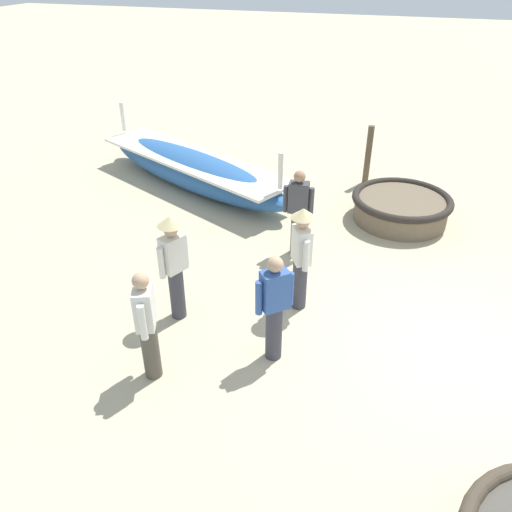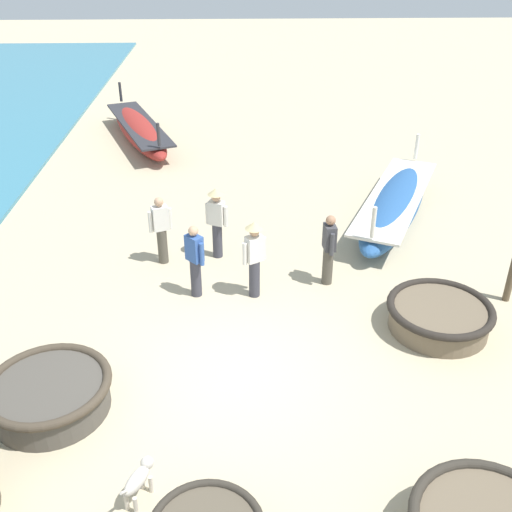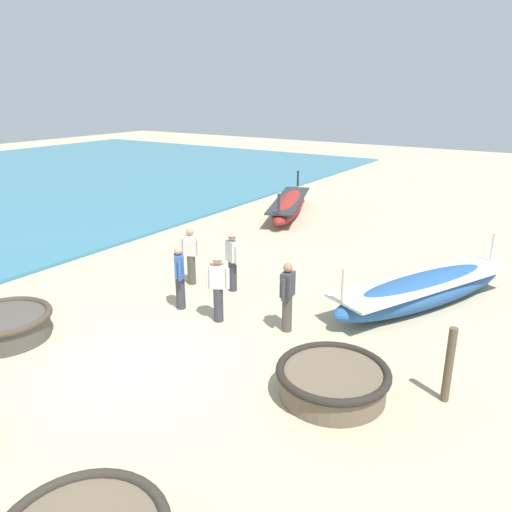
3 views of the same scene
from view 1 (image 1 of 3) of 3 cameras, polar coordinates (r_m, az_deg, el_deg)
The scene contains 9 objects.
ground_plane at distance 7.44m, azimuth 22.46°, elevation -10.45°, with size 80.00×80.00×0.00m, color #BCAD8C.
coracle_front_left at distance 10.42m, azimuth 16.22°, elevation 5.42°, with size 1.97×1.97×0.54m.
long_boat_green_hull at distance 11.59m, azimuth -7.23°, elevation 9.80°, with size 3.44×5.62×1.46m.
fisherman_crouching at distance 7.22m, azimuth 5.19°, elevation 0.36°, with size 0.47×0.36×1.67m.
fisherman_standing_left at distance 6.35m, azimuth 2.11°, elevation -5.78°, with size 0.39×0.41×1.57m.
fisherman_standing_right at distance 7.09m, azimuth -9.36°, elevation -0.63°, with size 0.50×0.36×1.67m.
fisherman_by_coracle at distance 8.68m, azimuth 4.81°, elevation 5.18°, with size 0.25×0.53×1.57m.
fisherman_hauling at distance 6.22m, azimuth -12.37°, elevation -7.60°, with size 0.50×0.33×1.57m.
mooring_post_shoreline at distance 11.86m, azimuth 12.69°, elevation 11.17°, with size 0.14×0.14×1.36m, color brown.
Camera 1 is at (-5.65, 1.09, 4.71)m, focal length 35.00 mm.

